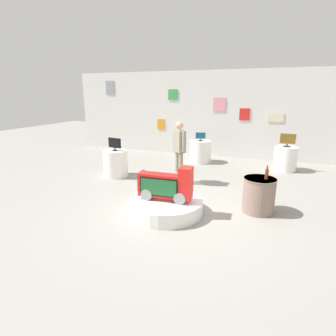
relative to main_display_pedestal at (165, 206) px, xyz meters
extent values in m
plane|color=gray|center=(0.33, 0.23, -0.14)|extent=(30.00, 30.00, 0.00)
cube|color=silver|center=(0.33, 5.62, 1.47)|extent=(12.75, 0.10, 3.21)
cube|color=orange|center=(-2.33, 5.56, 1.02)|extent=(0.31, 0.02, 0.41)
cube|color=gray|center=(-4.65, 5.56, 2.48)|extent=(0.39, 0.02, 0.55)
cube|color=beige|center=(2.03, 5.56, 1.43)|extent=(0.54, 0.02, 0.31)
cube|color=red|center=(0.97, 5.56, 1.50)|extent=(0.36, 0.02, 0.43)
cube|color=pink|center=(0.03, 5.56, 1.84)|extent=(0.46, 0.02, 0.49)
cube|color=green|center=(-1.81, 5.56, 2.19)|extent=(0.39, 0.02, 0.40)
cylinder|color=white|center=(0.00, 0.00, 0.00)|extent=(1.53, 1.53, 0.28)
cylinder|color=gray|center=(-0.35, -0.01, 0.26)|extent=(0.25, 0.37, 0.24)
cylinder|color=gray|center=(0.35, 0.01, 0.26)|extent=(0.25, 0.37, 0.24)
cube|color=red|center=(0.00, 0.00, 0.45)|extent=(1.10, 0.35, 0.48)
cube|color=red|center=(0.42, 0.02, 0.78)|extent=(0.25, 0.32, 0.17)
cube|color=black|center=(-0.08, -0.17, 0.45)|extent=(0.78, 0.05, 0.37)
cube|color=#1E5B2D|center=(-0.08, -0.17, 0.45)|extent=(0.74, 0.05, 0.33)
cube|color=#B2B2B7|center=(0.00, 0.00, 0.72)|extent=(0.87, 0.07, 0.02)
cylinder|color=white|center=(2.42, 4.30, 0.24)|extent=(0.70, 0.70, 0.77)
cylinder|color=black|center=(2.42, 4.30, 0.63)|extent=(0.23, 0.23, 0.02)
cylinder|color=black|center=(2.42, 4.30, 0.68)|extent=(0.04, 0.04, 0.07)
cube|color=silver|center=(2.42, 4.30, 0.88)|extent=(0.48, 0.07, 0.34)
cube|color=brown|center=(2.43, 4.28, 0.88)|extent=(0.44, 0.04, 0.30)
cylinder|color=white|center=(-0.36, 4.42, 0.24)|extent=(0.75, 0.75, 0.77)
cylinder|color=black|center=(-0.36, 4.42, 0.63)|extent=(0.18, 0.18, 0.02)
cylinder|color=black|center=(-0.36, 4.42, 0.67)|extent=(0.04, 0.04, 0.05)
cube|color=silver|center=(-0.36, 4.42, 0.81)|extent=(0.36, 0.13, 0.23)
cube|color=navy|center=(-0.37, 4.40, 0.81)|extent=(0.33, 0.10, 0.21)
cylinder|color=white|center=(-2.29, 1.89, 0.24)|extent=(0.70, 0.70, 0.77)
cylinder|color=black|center=(-2.29, 1.89, 0.63)|extent=(0.16, 0.16, 0.02)
cylinder|color=black|center=(-2.29, 1.89, 0.68)|extent=(0.04, 0.04, 0.07)
cube|color=black|center=(-2.29, 1.89, 0.85)|extent=(0.45, 0.13, 0.28)
cube|color=black|center=(-2.29, 1.87, 0.85)|extent=(0.41, 0.10, 0.25)
cylinder|color=gray|center=(1.78, 0.71, 0.22)|extent=(0.64, 0.64, 0.72)
cylinder|color=gray|center=(1.78, 0.71, 0.57)|extent=(0.67, 0.67, 0.02)
cylinder|color=brown|center=(1.89, 0.70, 0.68)|extent=(0.07, 0.07, 0.21)
cylinder|color=brown|center=(1.89, 0.70, 0.82)|extent=(0.03, 0.03, 0.07)
cylinder|color=gray|center=(-0.27, 1.86, 0.29)|extent=(0.12, 0.12, 0.87)
cylinder|color=gray|center=(-0.41, 2.00, 0.29)|extent=(0.12, 0.12, 0.87)
cube|color=gray|center=(-0.34, 1.93, 1.01)|extent=(0.41, 0.41, 0.57)
sphere|color=tan|center=(-0.34, 1.93, 1.43)|extent=(0.20, 0.20, 0.20)
cylinder|color=gray|center=(-0.17, 1.77, 1.04)|extent=(0.08, 0.08, 0.52)
cylinder|color=gray|center=(-0.51, 2.10, 1.04)|extent=(0.08, 0.08, 0.52)
camera|label=1|loc=(1.85, -4.80, 2.23)|focal=28.93mm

